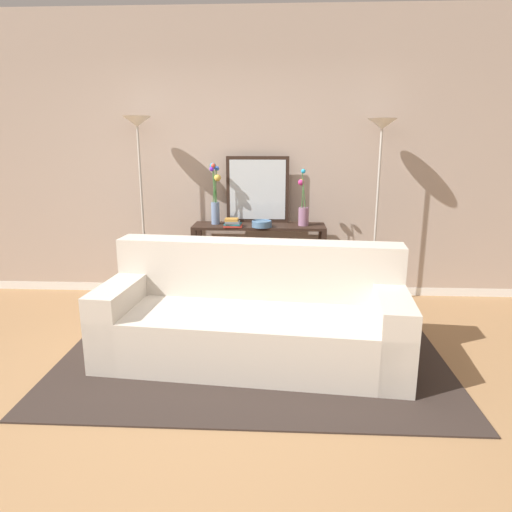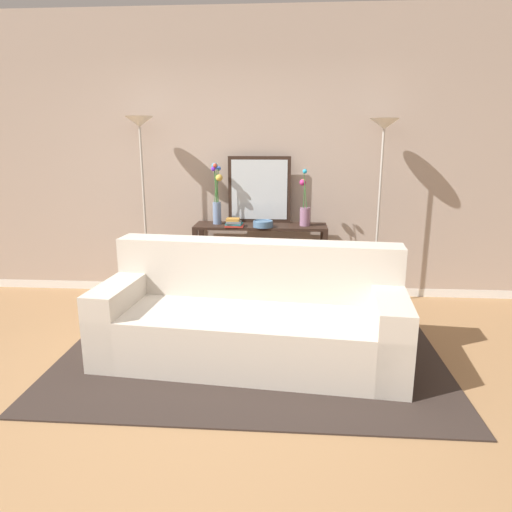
# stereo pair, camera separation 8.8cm
# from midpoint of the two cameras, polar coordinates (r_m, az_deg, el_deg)

# --- Properties ---
(ground_plane) EXTENTS (16.00, 16.00, 0.02)m
(ground_plane) POSITION_cam_midpoint_polar(r_m,az_deg,el_deg) (3.23, -7.59, -17.59)
(ground_plane) COLOR #9E754C
(back_wall) EXTENTS (12.00, 0.15, 2.95)m
(back_wall) POSITION_cam_midpoint_polar(r_m,az_deg,el_deg) (5.05, -3.33, 11.81)
(back_wall) COLOR white
(back_wall) RESTS_ON ground
(area_rug) EXTENTS (2.98, 1.66, 0.01)m
(area_rug) POSITION_cam_midpoint_polar(r_m,az_deg,el_deg) (3.65, -1.27, -13.14)
(area_rug) COLOR #332823
(area_rug) RESTS_ON ground
(couch) EXTENTS (2.38, 1.12, 0.88)m
(couch) POSITION_cam_midpoint_polar(r_m,az_deg,el_deg) (3.67, -1.02, -7.72)
(couch) COLOR beige
(couch) RESTS_ON ground
(console_table) EXTENTS (1.35, 0.37, 0.82)m
(console_table) POSITION_cam_midpoint_polar(r_m,az_deg,el_deg) (4.83, -0.15, 0.89)
(console_table) COLOR black
(console_table) RESTS_ON ground
(floor_lamp_left) EXTENTS (0.28, 0.28, 1.89)m
(floor_lamp_left) POSITION_cam_midpoint_polar(r_m,az_deg,el_deg) (4.89, -14.61, 11.49)
(floor_lamp_left) COLOR #B7B2A8
(floor_lamp_left) RESTS_ON ground
(floor_lamp_right) EXTENTS (0.28, 0.28, 1.87)m
(floor_lamp_right) POSITION_cam_midpoint_polar(r_m,az_deg,el_deg) (4.76, 14.40, 11.19)
(floor_lamp_right) COLOR #B7B2A8
(floor_lamp_right) RESTS_ON ground
(wall_mirror) EXTENTS (0.65, 0.02, 0.68)m
(wall_mirror) POSITION_cam_midpoint_polar(r_m,az_deg,el_deg) (4.88, -0.33, 8.12)
(wall_mirror) COLOR black
(wall_mirror) RESTS_ON console_table
(vase_tall_flowers) EXTENTS (0.12, 0.11, 0.62)m
(vase_tall_flowers) POSITION_cam_midpoint_polar(r_m,az_deg,el_deg) (4.81, -5.54, 7.06)
(vase_tall_flowers) COLOR #6B84AD
(vase_tall_flowers) RESTS_ON console_table
(vase_short_flowers) EXTENTS (0.12, 0.11, 0.57)m
(vase_short_flowers) POSITION_cam_midpoint_polar(r_m,az_deg,el_deg) (4.74, 5.26, 5.80)
(vase_short_flowers) COLOR gray
(vase_short_flowers) RESTS_ON console_table
(fruit_bowl) EXTENTS (0.20, 0.20, 0.06)m
(fruit_bowl) POSITION_cam_midpoint_polar(r_m,az_deg,el_deg) (4.66, 0.17, 3.98)
(fruit_bowl) COLOR #4C7093
(fruit_bowl) RESTS_ON console_table
(book_stack) EXTENTS (0.19, 0.16, 0.08)m
(book_stack) POSITION_cam_midpoint_polar(r_m,az_deg,el_deg) (4.68, -3.43, 4.05)
(book_stack) COLOR #BC3328
(book_stack) RESTS_ON console_table
(book_row_under_console) EXTENTS (0.29, 0.18, 0.11)m
(book_row_under_console) POSITION_cam_midpoint_polar(r_m,az_deg,el_deg) (5.01, -4.80, -4.80)
(book_row_under_console) COLOR tan
(book_row_under_console) RESTS_ON ground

